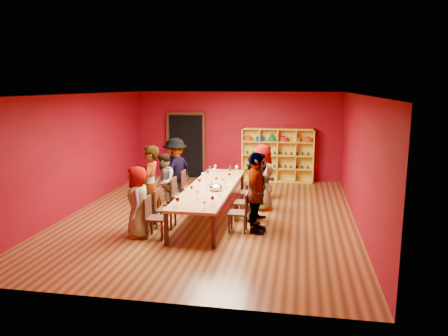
{
  "coord_description": "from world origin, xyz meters",
  "views": [
    {
      "loc": [
        2.14,
        -10.31,
        3.22
      ],
      "look_at": [
        0.26,
        0.38,
        1.15
      ],
      "focal_mm": 35.0,
      "sensor_mm": 36.0,
      "label": 1
    }
  ],
  "objects_px": {
    "chair_person_right_2": "(247,200)",
    "person_right_4": "(265,171)",
    "chair_person_right_1": "(242,210)",
    "chair_person_right_3": "(251,190)",
    "chair_person_left_2": "(178,193)",
    "chair_person_left_3": "(188,185)",
    "person_left_2": "(164,182)",
    "person_left_3": "(176,170)",
    "person_right_3": "(263,177)",
    "wine_bottle": "(230,171)",
    "chair_person_left_1": "(162,207)",
    "tasting_table": "(211,188)",
    "chair_person_left_0": "(153,215)",
    "person_left_1": "(150,187)",
    "spittoon_bowl": "(216,187)",
    "shelving_unit": "(278,152)",
    "person_right_2": "(257,187)",
    "person_right_1": "(256,193)",
    "person_left_0": "(138,202)",
    "chair_person_right_4": "(255,182)"
  },
  "relations": [
    {
      "from": "person_left_2",
      "to": "chair_person_left_3",
      "type": "height_order",
      "value": "person_left_2"
    },
    {
      "from": "chair_person_left_2",
      "to": "chair_person_right_3",
      "type": "distance_m",
      "value": 1.92
    },
    {
      "from": "person_right_3",
      "to": "wine_bottle",
      "type": "distance_m",
      "value": 1.18
    },
    {
      "from": "chair_person_left_1",
      "to": "person_right_4",
      "type": "relative_size",
      "value": 0.55
    },
    {
      "from": "person_left_3",
      "to": "person_right_1",
      "type": "bearing_deg",
      "value": 69.26
    },
    {
      "from": "person_right_3",
      "to": "spittoon_bowl",
      "type": "height_order",
      "value": "person_right_3"
    },
    {
      "from": "chair_person_left_2",
      "to": "person_left_2",
      "type": "relative_size",
      "value": 0.59
    },
    {
      "from": "chair_person_right_1",
      "to": "chair_person_right_3",
      "type": "distance_m",
      "value": 1.9
    },
    {
      "from": "chair_person_left_2",
      "to": "person_left_3",
      "type": "relative_size",
      "value": 0.5
    },
    {
      "from": "tasting_table",
      "to": "person_left_1",
      "type": "relative_size",
      "value": 2.38
    },
    {
      "from": "spittoon_bowl",
      "to": "wine_bottle",
      "type": "height_order",
      "value": "wine_bottle"
    },
    {
      "from": "chair_person_left_1",
      "to": "person_right_3",
      "type": "distance_m",
      "value": 2.89
    },
    {
      "from": "chair_person_left_1",
      "to": "person_left_1",
      "type": "xyz_separation_m",
      "value": [
        -0.27,
        0.0,
        0.45
      ]
    },
    {
      "from": "chair_person_left_3",
      "to": "chair_person_right_1",
      "type": "distance_m",
      "value": 2.88
    },
    {
      "from": "person_left_3",
      "to": "wine_bottle",
      "type": "xyz_separation_m",
      "value": [
        1.48,
        0.34,
        -0.03
      ]
    },
    {
      "from": "chair_person_left_0",
      "to": "person_left_2",
      "type": "distance_m",
      "value": 2.02
    },
    {
      "from": "person_left_2",
      "to": "chair_person_left_1",
      "type": "bearing_deg",
      "value": 2.7
    },
    {
      "from": "tasting_table",
      "to": "chair_person_right_4",
      "type": "xyz_separation_m",
      "value": [
        0.91,
        1.85,
        -0.2
      ]
    },
    {
      "from": "person_left_1",
      "to": "person_right_3",
      "type": "distance_m",
      "value": 3.07
    },
    {
      "from": "person_right_4",
      "to": "wine_bottle",
      "type": "xyz_separation_m",
      "value": [
        -0.94,
        -0.37,
        0.06
      ]
    },
    {
      "from": "chair_person_right_2",
      "to": "person_right_4",
      "type": "bearing_deg",
      "value": 82.76
    },
    {
      "from": "tasting_table",
      "to": "person_right_2",
      "type": "xyz_separation_m",
      "value": [
        1.16,
        -0.21,
        0.14
      ]
    },
    {
      "from": "tasting_table",
      "to": "chair_person_right_2",
      "type": "bearing_deg",
      "value": -12.91
    },
    {
      "from": "tasting_table",
      "to": "person_right_1",
      "type": "bearing_deg",
      "value": -41.69
    },
    {
      "from": "person_left_0",
      "to": "person_right_3",
      "type": "xyz_separation_m",
      "value": [
        2.43,
        2.59,
        0.09
      ]
    },
    {
      "from": "tasting_table",
      "to": "chair_person_left_1",
      "type": "relative_size",
      "value": 5.06
    },
    {
      "from": "chair_person_left_2",
      "to": "person_right_2",
      "type": "distance_m",
      "value": 2.13
    },
    {
      "from": "tasting_table",
      "to": "person_right_4",
      "type": "distance_m",
      "value": 2.19
    },
    {
      "from": "chair_person_right_1",
      "to": "spittoon_bowl",
      "type": "relative_size",
      "value": 2.81
    },
    {
      "from": "chair_person_right_3",
      "to": "chair_person_left_1",
      "type": "bearing_deg",
      "value": -133.35
    },
    {
      "from": "chair_person_left_2",
      "to": "chair_person_right_1",
      "type": "distance_m",
      "value": 2.22
    },
    {
      "from": "person_right_3",
      "to": "wine_bottle",
      "type": "relative_size",
      "value": 5.69
    },
    {
      "from": "person_right_2",
      "to": "shelving_unit",
      "type": "bearing_deg",
      "value": 8.15
    },
    {
      "from": "chair_person_right_2",
      "to": "chair_person_left_3",
      "type": "bearing_deg",
      "value": 143.38
    },
    {
      "from": "chair_person_left_2",
      "to": "chair_person_left_3",
      "type": "relative_size",
      "value": 1.0
    },
    {
      "from": "chair_person_left_1",
      "to": "person_right_1",
      "type": "bearing_deg",
      "value": 0.72
    },
    {
      "from": "person_right_2",
      "to": "wine_bottle",
      "type": "height_order",
      "value": "person_right_2"
    },
    {
      "from": "tasting_table",
      "to": "shelving_unit",
      "type": "relative_size",
      "value": 1.88
    },
    {
      "from": "chair_person_left_2",
      "to": "person_right_3",
      "type": "relative_size",
      "value": 0.52
    },
    {
      "from": "person_left_3",
      "to": "chair_person_left_1",
      "type": "bearing_deg",
      "value": 29.84
    },
    {
      "from": "chair_person_right_2",
      "to": "chair_person_right_3",
      "type": "xyz_separation_m",
      "value": [
        0.0,
        1.02,
        0.0
      ]
    },
    {
      "from": "tasting_table",
      "to": "chair_person_left_0",
      "type": "height_order",
      "value": "chair_person_left_0"
    },
    {
      "from": "person_left_0",
      "to": "person_right_4",
      "type": "bearing_deg",
      "value": 128.9
    },
    {
      "from": "shelving_unit",
      "to": "person_right_4",
      "type": "height_order",
      "value": "shelving_unit"
    },
    {
      "from": "person_left_3",
      "to": "wine_bottle",
      "type": "bearing_deg",
      "value": 124.42
    },
    {
      "from": "person_right_1",
      "to": "person_right_2",
      "type": "distance_m",
      "value": 0.88
    },
    {
      "from": "chair_person_right_2",
      "to": "person_right_2",
      "type": "distance_m",
      "value": 0.42
    },
    {
      "from": "tasting_table",
      "to": "chair_person_left_2",
      "type": "height_order",
      "value": "chair_person_left_2"
    },
    {
      "from": "shelving_unit",
      "to": "person_right_1",
      "type": "bearing_deg",
      "value": -91.87
    },
    {
      "from": "chair_person_right_1",
      "to": "person_right_4",
      "type": "relative_size",
      "value": 0.55
    }
  ]
}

